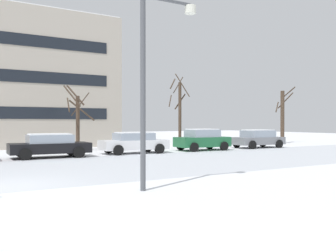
% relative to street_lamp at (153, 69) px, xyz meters
% --- Properties ---
extents(ground_plane, '(120.00, 120.00, 0.00)m').
position_rel_street_lamp_xyz_m(ground_plane, '(-3.65, 2.64, -3.62)').
color(ground_plane, white).
extents(street_lamp, '(1.95, 0.36, 5.90)m').
position_rel_street_lamp_xyz_m(street_lamp, '(0.00, 0.00, 0.00)').
color(street_lamp, '#4C4F54').
rests_on(street_lamp, ground).
extents(parked_car_black, '(4.50, 2.25, 1.37)m').
position_rel_street_lamp_xyz_m(parked_car_black, '(-0.14, 12.02, -2.91)').
color(parked_car_black, black).
rests_on(parked_car_black, ground).
extents(parked_car_white, '(4.42, 2.16, 1.39)m').
position_rel_street_lamp_xyz_m(parked_car_white, '(5.25, 12.18, -2.90)').
color(parked_car_white, white).
rests_on(parked_car_white, ground).
extents(parked_car_green, '(3.96, 2.16, 1.55)m').
position_rel_street_lamp_xyz_m(parked_car_green, '(10.64, 12.06, -2.84)').
color(parked_car_green, '#1E6038').
rests_on(parked_car_green, ground).
extents(parked_car_gray, '(4.27, 2.22, 1.44)m').
position_rel_street_lamp_xyz_m(parked_car_gray, '(16.04, 12.01, -2.88)').
color(parked_car_gray, slate).
rests_on(parked_car_gray, ground).
extents(tree_far_right, '(1.92, 1.92, 4.56)m').
position_rel_street_lamp_xyz_m(tree_far_right, '(2.63, 15.72, -1.30)').
color(tree_far_right, '#423326').
rests_on(tree_far_right, ground).
extents(tree_far_left, '(1.81, 1.90, 5.86)m').
position_rel_street_lamp_xyz_m(tree_far_left, '(11.06, 15.77, -0.69)').
color(tree_far_left, '#423326').
rests_on(tree_far_left, ground).
extents(tree_far_mid, '(1.76, 1.84, 5.40)m').
position_rel_street_lamp_xyz_m(tree_far_mid, '(22.51, 15.34, -0.96)').
color(tree_far_mid, '#423326').
rests_on(tree_far_mid, ground).
extents(building_far_left, '(13.86, 8.54, 10.97)m').
position_rel_street_lamp_xyz_m(building_far_left, '(0.80, 23.89, 1.87)').
color(building_far_left, '#B2A899').
rests_on(building_far_left, ground).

